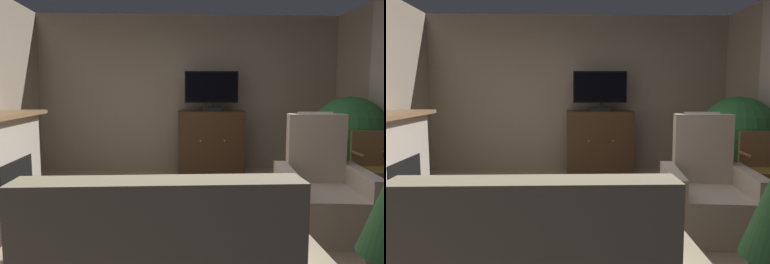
% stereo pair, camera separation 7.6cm
% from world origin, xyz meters
% --- Properties ---
extents(ground_plane, '(5.81, 6.13, 0.04)m').
position_xyz_m(ground_plane, '(0.00, 0.00, -0.02)').
color(ground_plane, tan).
extents(wall_back, '(5.81, 0.10, 2.70)m').
position_xyz_m(wall_back, '(0.00, 2.82, 1.35)').
color(wall_back, gray).
rests_on(wall_back, ground_plane).
extents(rug_central, '(2.61, 1.92, 0.01)m').
position_xyz_m(rug_central, '(-0.33, -0.12, 0.01)').
color(rug_central, tan).
rests_on(rug_central, ground_plane).
extents(fireplace, '(0.85, 1.77, 1.13)m').
position_xyz_m(fireplace, '(-2.32, 0.66, 0.54)').
color(fireplace, '#4C4C51').
rests_on(fireplace, ground_plane).
extents(tv_cabinet, '(1.10, 0.48, 1.05)m').
position_xyz_m(tv_cabinet, '(0.34, 2.47, 0.50)').
color(tv_cabinet, black).
rests_on(tv_cabinet, ground_plane).
extents(television, '(0.89, 0.20, 0.67)m').
position_xyz_m(television, '(0.34, 2.41, 1.41)').
color(television, black).
rests_on(television, tv_cabinet).
extents(coffee_table, '(0.96, 0.64, 0.41)m').
position_xyz_m(coffee_table, '(-0.24, -0.70, 0.36)').
color(coffee_table, '#422B19').
rests_on(coffee_table, ground_plane).
extents(tv_remote, '(0.17, 0.13, 0.02)m').
position_xyz_m(tv_remote, '(-0.34, -0.83, 0.42)').
color(tv_remote, black).
rests_on(tv_remote, coffee_table).
extents(folded_newspaper, '(0.34, 0.28, 0.01)m').
position_xyz_m(folded_newspaper, '(-0.16, -0.71, 0.41)').
color(folded_newspaper, silver).
rests_on(folded_newspaper, coffee_table).
extents(armchair_in_far_corner, '(0.95, 0.99, 1.17)m').
position_xyz_m(armchair_in_far_corner, '(1.19, -0.20, 0.35)').
color(armchair_in_far_corner, '#C6B29E').
rests_on(armchair_in_far_corner, ground_plane).
extents(side_chair_far_end, '(0.45, 0.45, 0.92)m').
position_xyz_m(side_chair_far_end, '(2.02, 0.41, 0.50)').
color(side_chair_far_end, olive).
rests_on(side_chair_far_end, ground_plane).
extents(potted_plant_small_fern_corner, '(1.06, 1.06, 1.32)m').
position_xyz_m(potted_plant_small_fern_corner, '(2.15, 1.26, 0.77)').
color(potted_plant_small_fern_corner, slate).
rests_on(potted_plant_small_fern_corner, ground_plane).
extents(potted_plant_on_hearth_side, '(0.36, 0.36, 0.95)m').
position_xyz_m(potted_plant_on_hearth_side, '(1.43, 1.22, 0.54)').
color(potted_plant_on_hearth_side, '#3D4C5B').
rests_on(potted_plant_on_hearth_side, ground_plane).
extents(cat, '(0.62, 0.43, 0.18)m').
position_xyz_m(cat, '(-1.05, 0.69, 0.09)').
color(cat, beige).
rests_on(cat, ground_plane).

